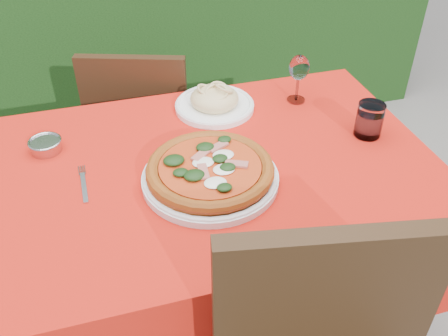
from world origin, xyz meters
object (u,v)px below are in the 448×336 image
object	(u,v)px
water_glass	(369,121)
wine_glass	(299,69)
pizza_plate	(210,172)
pasta_plate	(215,102)
chair_far	(144,130)
fork	(84,188)
steel_ramekin	(46,146)

from	to	relation	value
water_glass	wine_glass	xyz separation A→B (m)	(-0.13, 0.25, 0.07)
pizza_plate	pasta_plate	bearing A→B (deg)	72.92
chair_far	fork	size ratio (longest dim) A/B	4.95
pizza_plate	wine_glass	world-z (taller)	wine_glass
water_glass	fork	bearing A→B (deg)	-178.69
pizza_plate	pasta_plate	distance (m)	0.38
chair_far	fork	world-z (taller)	chair_far
chair_far	pizza_plate	distance (m)	0.76
steel_ramekin	water_glass	bearing A→B (deg)	-11.18
wine_glass	fork	bearing A→B (deg)	-159.31
wine_glass	steel_ramekin	size ratio (longest dim) A/B	1.87
pasta_plate	water_glass	bearing A→B (deg)	-34.54
water_glass	steel_ramekin	world-z (taller)	water_glass
steel_ramekin	fork	bearing A→B (deg)	-65.47
fork	wine_glass	bearing A→B (deg)	19.87
chair_far	pizza_plate	world-z (taller)	chair_far
pizza_plate	pasta_plate	world-z (taller)	pasta_plate
pasta_plate	chair_far	bearing A→B (deg)	121.72
fork	water_glass	bearing A→B (deg)	0.48
pizza_plate	fork	distance (m)	0.33
pizza_plate	pasta_plate	size ratio (longest dim) A/B	1.58
pasta_plate	water_glass	world-z (taller)	water_glass
pizza_plate	steel_ramekin	size ratio (longest dim) A/B	4.64
wine_glass	steel_ramekin	xyz separation A→B (m)	(-0.81, -0.07, -0.10)
pizza_plate	wine_glass	bearing A→B (deg)	40.81
pizza_plate	chair_far	bearing A→B (deg)	97.84
water_glass	fork	size ratio (longest dim) A/B	0.61
pasta_plate	wine_glass	distance (m)	0.29
pizza_plate	fork	world-z (taller)	pizza_plate
pizza_plate	steel_ramekin	world-z (taller)	pizza_plate
fork	steel_ramekin	bearing A→B (deg)	113.70
pasta_plate	steel_ramekin	distance (m)	0.54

